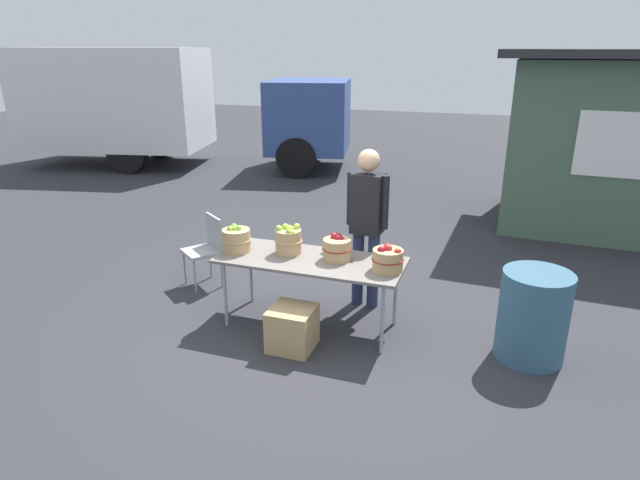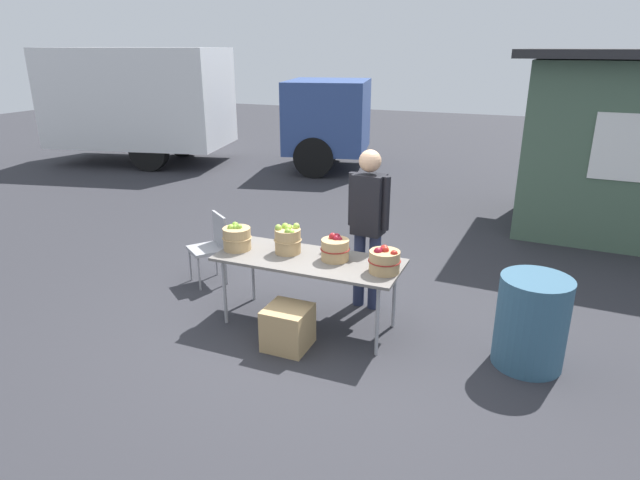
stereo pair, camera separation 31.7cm
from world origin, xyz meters
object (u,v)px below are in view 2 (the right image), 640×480
Objects in this scene: vendor_adult at (368,218)px; folding_chair at (212,243)px; trash_barrel at (531,322)px; produce_crate at (288,327)px; apple_basket_green_1 at (288,239)px; market_table at (309,263)px; apple_basket_red_1 at (384,260)px; apple_basket_red_0 at (335,248)px; apple_basket_green_0 at (237,238)px; box_truck at (182,103)px.

vendor_adult is 2.07× the size of folding_chair.
vendor_adult is 2.07× the size of trash_barrel.
vendor_adult is 1.47m from produce_crate.
produce_crate is (0.26, -0.56, -0.68)m from apple_basket_green_1.
apple_basket_red_1 is (0.80, -0.04, 0.16)m from market_table.
apple_basket_red_0 is (0.26, 0.08, 0.16)m from market_table.
market_table is 1.66m from folding_chair.
produce_crate is at bearing -164.98° from trash_barrel.
apple_basket_red_0 is 0.35× the size of folding_chair.
apple_basket_green_0 is at bearing -167.72° from apple_basket_green_1.
apple_basket_red_0 is 0.35× the size of trash_barrel.
apple_basket_green_1 reaches higher than trash_barrel.
market_table is at bearing -58.81° from box_truck.
apple_basket_red_1 is at bearing -174.35° from trash_barrel.
folding_chair is (-1.55, 0.57, -0.20)m from market_table.
apple_basket_green_0 is at bearing -173.58° from apple_basket_red_0.
apple_basket_red_1 is (1.61, 0.00, -0.01)m from apple_basket_green_0.
vendor_adult is at bearing 39.96° from apple_basket_green_1.
apple_basket_green_0 is 3.00m from trash_barrel.
apple_basket_green_1 is at bearing 173.96° from apple_basket_red_1.
box_truck reaches higher than apple_basket_green_1.
folding_chair is at bearing 145.59° from produce_crate.
trash_barrel is at bearing 167.81° from vendor_adult.
apple_basket_green_0 is 1.07m from apple_basket_red_0.
produce_crate is at bearing -29.07° from apple_basket_green_0.
market_table is 0.24× the size of box_truck.
vendor_adult is at bearing 39.09° from folding_chair.
box_truck is at bearing 131.75° from produce_crate.
market_table is 2.21× the size of folding_chair.
apple_basket_green_1 is 0.99× the size of apple_basket_red_1.
apple_basket_green_0 is 0.36× the size of trash_barrel.
apple_basket_red_1 reaches higher than produce_crate.
market_table reaches higher than produce_crate.
apple_basket_green_0 is at bearing -62.96° from box_truck.
apple_basket_red_0 is at bearing 168.01° from apple_basket_red_1.
produce_crate is (-2.17, -0.58, -0.22)m from trash_barrel.
produce_crate is (-0.27, -0.56, -0.66)m from apple_basket_red_0.
apple_basket_green_0 is 1.03m from folding_chair.
folding_chair is 3.73m from trash_barrel.
apple_basket_red_0 is 0.04× the size of box_truck.
apple_basket_green_0 reaches higher than apple_basket_red_1.
apple_basket_green_0 is 1.01× the size of apple_basket_green_1.
apple_basket_red_0 is at bearing 64.59° from produce_crate.
vendor_adult is (0.42, 0.65, 0.34)m from market_table.
vendor_adult reaches higher than apple_basket_green_1.
apple_basket_red_1 reaches higher than market_table.
apple_basket_green_0 is 8.48m from box_truck.
folding_chair is at bearing 7.74° from vendor_adult.
box_truck is 7.58m from folding_chair.
apple_basket_red_1 is at bearing -2.70° from market_table.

